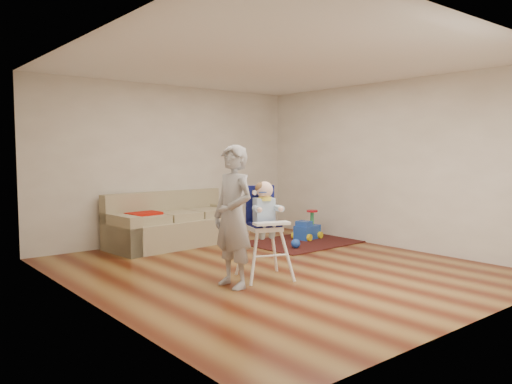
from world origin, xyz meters
TOP-DOWN VIEW (x-y plane):
  - ground at (0.00, 0.00)m, footprint 5.50×5.50m
  - room_envelope at (0.00, 0.53)m, footprint 5.04×5.52m
  - sofa at (-0.16, 2.30)m, footprint 2.36×1.14m
  - side_table at (-0.92, 2.27)m, footprint 0.48×0.48m
  - area_rug at (1.62, 1.12)m, footprint 1.89×1.44m
  - ride_on_toy at (1.90, 1.28)m, footprint 0.52×0.41m
  - toy_ball at (1.13, 0.78)m, footprint 0.15×0.15m
  - high_chair at (-0.45, -0.31)m, footprint 0.71×0.71m
  - adult at (-0.98, -0.38)m, footprint 0.41×0.61m

SIDE VIEW (x-z plane):
  - ground at x=0.00m, z-range 0.00..0.00m
  - area_rug at x=1.62m, z-range 0.00..0.01m
  - toy_ball at x=1.13m, z-range 0.01..0.17m
  - side_table at x=-0.92m, z-range 0.00..0.48m
  - ride_on_toy at x=1.90m, z-range 0.01..0.52m
  - sofa at x=-0.16m, z-range 0.00..0.88m
  - high_chair at x=-0.45m, z-range -0.02..1.18m
  - adult at x=-0.98m, z-range 0.00..1.64m
  - room_envelope at x=0.00m, z-range 0.52..3.24m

